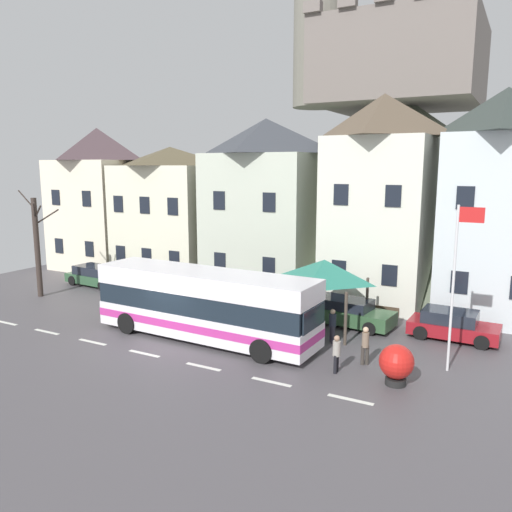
{
  "coord_description": "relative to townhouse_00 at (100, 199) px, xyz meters",
  "views": [
    {
      "loc": [
        13.77,
        -16.75,
        7.8
      ],
      "look_at": [
        2.26,
        4.62,
        3.48
      ],
      "focal_mm": 35.51,
      "sensor_mm": 36.0,
      "label": 1
    }
  ],
  "objects": [
    {
      "name": "townhouse_04",
      "position": [
        27.58,
        0.6,
        0.54
      ],
      "size": [
        5.21,
        6.84,
        11.7
      ],
      "color": "silver",
      "rests_on": "ground_plane"
    },
    {
      "name": "flagpole",
      "position": [
        26.77,
        -8.75,
        -1.56
      ],
      "size": [
        0.95,
        0.1,
        6.41
      ],
      "color": "silver",
      "rests_on": "ground_plane"
    },
    {
      "name": "hilltop_castle",
      "position": [
        18.36,
        17.15,
        2.18
      ],
      "size": [
        39.33,
        39.33,
        22.32
      ],
      "color": "#656F5A",
      "rests_on": "ground_plane"
    },
    {
      "name": "pedestrian_01",
      "position": [
        21.66,
        -7.83,
        -4.51
      ],
      "size": [
        0.32,
        0.36,
        1.54
      ],
      "color": "#2D2D38",
      "rests_on": "ground_plane"
    },
    {
      "name": "parked_car_02",
      "position": [
        8.98,
        -5.38,
        -4.68
      ],
      "size": [
        4.1,
        1.95,
        1.27
      ],
      "rotation": [
        0.0,
        0.0,
        -0.0
      ],
      "color": "silver",
      "rests_on": "ground_plane"
    },
    {
      "name": "parked_car_01",
      "position": [
        26.32,
        -4.76,
        -4.66
      ],
      "size": [
        3.94,
        1.98,
        1.32
      ],
      "rotation": [
        0.0,
        0.0,
        -0.03
      ],
      "color": "maroon",
      "rests_on": "ground_plane"
    },
    {
      "name": "bus_shelter",
      "position": [
        20.62,
        -6.24,
        -2.42
      ],
      "size": [
        3.6,
        3.6,
        3.43
      ],
      "color": "#473D33",
      "rests_on": "ground_plane"
    },
    {
      "name": "pedestrian_03",
      "position": [
        20.27,
        -8.29,
        -4.34
      ],
      "size": [
        0.3,
        0.3,
        1.71
      ],
      "color": "#2D2D38",
      "rests_on": "ground_plane"
    },
    {
      "name": "public_bench",
      "position": [
        23.0,
        -4.05,
        -4.84
      ],
      "size": [
        1.44,
        0.48,
        0.87
      ],
      "color": "#473828",
      "rests_on": "ground_plane"
    },
    {
      "name": "harbour_buoy",
      "position": [
        25.22,
        -10.99,
        -4.48
      ],
      "size": [
        1.25,
        1.25,
        1.5
      ],
      "color": "black",
      "rests_on": "ground_plane"
    },
    {
      "name": "parked_car_03",
      "position": [
        21.4,
        -5.1,
        -4.65
      ],
      "size": [
        4.68,
        2.23,
        1.34
      ],
      "rotation": [
        0.0,
        0.0,
        -0.1
      ],
      "color": "#325534",
      "rests_on": "ground_plane"
    },
    {
      "name": "townhouse_01",
      "position": [
        6.79,
        0.02,
        -0.75
      ],
      "size": [
        6.87,
        5.67,
        9.12
      ],
      "color": "silver",
      "rests_on": "ground_plane"
    },
    {
      "name": "parked_car_00",
      "position": [
        4.1,
        -4.74,
        -4.67
      ],
      "size": [
        4.43,
        2.14,
        1.3
      ],
      "rotation": [
        0.0,
        0.0,
        -0.06
      ],
      "color": "#2F5437",
      "rests_on": "ground_plane"
    },
    {
      "name": "transit_bus",
      "position": [
        16.38,
        -10.16,
        -3.71
      ],
      "size": [
        10.84,
        2.9,
        3.16
      ],
      "rotation": [
        0.0,
        0.0,
        -0.03
      ],
      "color": "white",
      "rests_on": "ground_plane"
    },
    {
      "name": "pedestrian_00",
      "position": [
        23.69,
        -9.67,
        -4.46
      ],
      "size": [
        0.3,
        0.28,
        1.56
      ],
      "color": "#38332D",
      "rests_on": "ground_plane"
    },
    {
      "name": "pedestrian_02",
      "position": [
        22.95,
        -10.98,
        -4.47
      ],
      "size": [
        0.3,
        0.32,
        1.49
      ],
      "color": "black",
      "rests_on": "ground_plane"
    },
    {
      "name": "townhouse_00",
      "position": [
        0.0,
        0.0,
        0.0
      ],
      "size": [
        6.21,
        5.64,
        10.62
      ],
      "color": "#ECE1C5",
      "rests_on": "ground_plane"
    },
    {
      "name": "townhouse_02",
      "position": [
        14.24,
        0.03,
        0.04
      ],
      "size": [
        6.72,
        5.7,
        10.7
      ],
      "color": "beige",
      "rests_on": "ground_plane"
    },
    {
      "name": "ground_plane",
      "position": [
        15.16,
        -11.79,
        -5.34
      ],
      "size": [
        40.0,
        60.0,
        0.07
      ],
      "color": "#4E4A4E"
    },
    {
      "name": "bare_tree_00",
      "position": [
        3.24,
        -8.46,
        -2.18
      ],
      "size": [
        1.74,
        1.8,
        6.41
      ],
      "color": "#382D28",
      "rests_on": "ground_plane"
    },
    {
      "name": "townhouse_03",
      "position": [
        21.54,
        0.02,
        0.54
      ],
      "size": [
        5.47,
        5.67,
        11.71
      ],
      "color": "silver",
      "rests_on": "ground_plane"
    }
  ]
}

